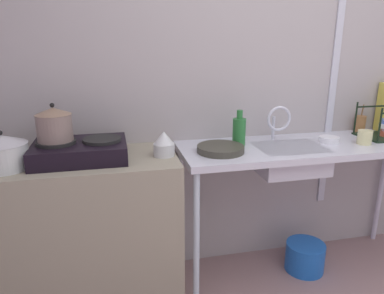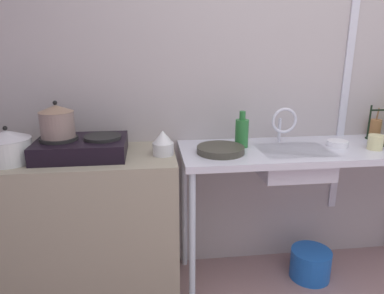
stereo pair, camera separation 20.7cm
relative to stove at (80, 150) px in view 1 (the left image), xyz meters
name	(u,v)px [view 1 (the left image)]	position (x,y,z in m)	size (l,w,h in m)	color
wall_back	(267,86)	(1.21, 0.31, 0.28)	(4.44, 0.10, 2.48)	#A69FA1
wall_metal_strip	(335,66)	(1.68, 0.25, 0.41)	(0.05, 0.01, 1.98)	silver
counter_concrete	(89,233)	(0.01, 0.00, -0.51)	(1.03, 0.52, 0.91)	gray
counter_sink	(309,155)	(1.39, 0.00, -0.12)	(1.66, 0.52, 0.91)	silver
stove	(80,150)	(0.00, 0.00, 0.00)	(0.49, 0.36, 0.11)	black
pot_on_left_burner	(54,124)	(-0.12, 0.00, 0.15)	(0.19, 0.19, 0.20)	slate
pot_beside_stove	(3,152)	(-0.36, -0.07, 0.04)	(0.24, 0.24, 0.20)	silver
percolator	(164,144)	(0.45, -0.03, 0.02)	(0.12, 0.12, 0.14)	silver
sink_basin	(289,159)	(1.23, -0.03, -0.13)	(0.42, 0.32, 0.16)	silver
faucet	(278,120)	(1.21, 0.09, 0.09)	(0.16, 0.09, 0.23)	silver
frying_pan	(221,149)	(0.79, -0.04, -0.03)	(0.28, 0.28, 0.04)	#3B3930
cup_by_rack	(365,137)	(1.72, -0.08, -0.01)	(0.09, 0.09, 0.09)	beige
small_bowl_on_drainboard	(329,140)	(1.53, 0.01, -0.03)	(0.13, 0.13, 0.04)	white
bottle_by_sink	(239,131)	(0.94, 0.07, 0.04)	(0.08, 0.08, 0.22)	#276E32
utensil_jar	(360,124)	(1.90, 0.21, 0.01)	(0.07, 0.07, 0.20)	#A56E3F
bucket_on_floor	(305,257)	(1.42, -0.02, -0.86)	(0.26, 0.26, 0.20)	blue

